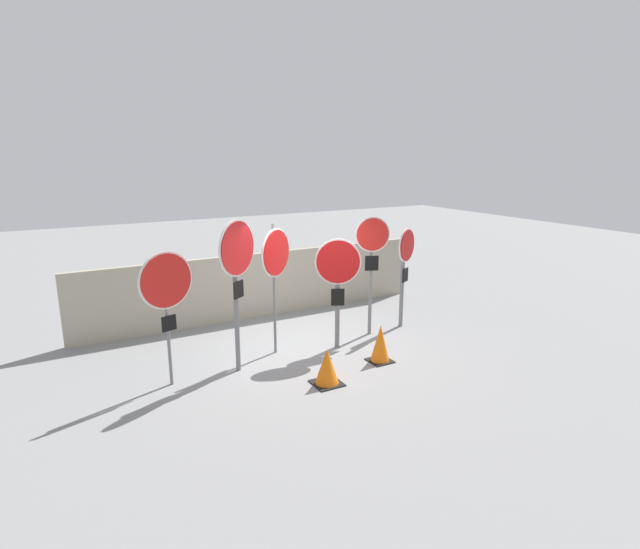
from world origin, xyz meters
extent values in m
plane|color=gray|center=(0.00, 0.00, 0.00)|extent=(40.00, 40.00, 0.00)
cube|color=#A89E89|center=(0.00, 2.25, 0.74)|extent=(8.07, 0.12, 1.48)
cylinder|color=slate|center=(-2.58, -0.30, 1.08)|extent=(0.05, 0.05, 2.15)
cylinder|color=white|center=(-2.57, -0.34, 1.75)|extent=(0.88, 0.30, 0.91)
cylinder|color=red|center=(-2.56, -0.36, 1.75)|extent=(0.82, 0.28, 0.85)
cube|color=black|center=(-2.57, -0.34, 1.06)|extent=(0.24, 0.10, 0.25)
cylinder|color=slate|center=(-1.44, -0.30, 1.19)|extent=(0.08, 0.08, 2.39)
cylinder|color=white|center=(-1.40, -0.36, 2.15)|extent=(0.79, 0.56, 0.94)
cylinder|color=red|center=(-1.39, -0.37, 2.15)|extent=(0.74, 0.52, 0.88)
cube|color=black|center=(-1.40, -0.36, 1.45)|extent=(0.22, 0.16, 0.29)
cylinder|color=slate|center=(-0.56, 0.11, 1.22)|extent=(0.05, 0.05, 2.45)
cylinder|color=white|center=(-0.53, 0.07, 1.92)|extent=(0.75, 0.51, 0.89)
cylinder|color=red|center=(-0.52, 0.05, 1.92)|extent=(0.70, 0.47, 0.83)
cylinder|color=slate|center=(0.59, -0.24, 0.95)|extent=(0.09, 0.09, 1.91)
cylinder|color=white|center=(0.56, -0.30, 1.71)|extent=(0.78, 0.42, 0.87)
cylinder|color=red|center=(0.55, -0.31, 1.71)|extent=(0.73, 0.39, 0.81)
cube|color=black|center=(0.56, -0.30, 1.03)|extent=(0.23, 0.14, 0.32)
cylinder|color=slate|center=(1.55, 0.07, 1.22)|extent=(0.07, 0.07, 2.43)
cylinder|color=white|center=(1.53, 0.01, 2.10)|extent=(0.67, 0.27, 0.71)
cylinder|color=red|center=(1.53, -0.01, 2.10)|extent=(0.62, 0.25, 0.65)
cube|color=black|center=(1.53, 0.01, 1.52)|extent=(0.27, 0.12, 0.30)
cylinder|color=slate|center=(2.42, 0.13, 0.97)|extent=(0.08, 0.08, 1.95)
cylinder|color=white|center=(2.45, 0.07, 1.79)|extent=(0.65, 0.34, 0.71)
cylinder|color=#AD0F0F|center=(2.46, 0.06, 1.79)|extent=(0.59, 0.32, 0.65)
cube|color=black|center=(2.45, 0.07, 1.15)|extent=(0.22, 0.13, 0.29)
cube|color=black|center=(0.92, -1.19, 0.01)|extent=(0.41, 0.41, 0.02)
cone|color=orange|center=(0.92, -1.19, 0.35)|extent=(0.34, 0.34, 0.66)
cube|color=black|center=(-0.37, -1.51, 0.01)|extent=(0.46, 0.46, 0.02)
cone|color=orange|center=(-0.37, -1.51, 0.31)|extent=(0.39, 0.39, 0.59)
camera|label=1|loc=(-4.11, -7.99, 3.66)|focal=28.00mm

